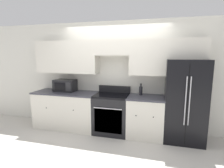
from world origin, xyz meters
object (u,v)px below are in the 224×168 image
at_px(oven_range, 112,113).
at_px(bottle, 141,90).
at_px(refrigerator, 184,101).
at_px(microwave, 65,85).

height_order(oven_range, bottle, bottle).
bearing_deg(oven_range, bottle, 13.97).
height_order(oven_range, refrigerator, refrigerator).
distance_m(refrigerator, bottle, 0.94).
bearing_deg(bottle, microwave, -177.97).
bearing_deg(refrigerator, oven_range, -178.32).
distance_m(oven_range, refrigerator, 1.63).
bearing_deg(microwave, oven_range, -4.40).
height_order(microwave, bottle, microwave).
height_order(oven_range, microwave, microwave).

